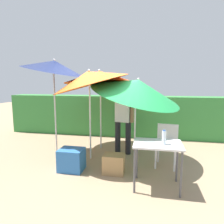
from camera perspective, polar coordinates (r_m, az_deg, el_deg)
The scene contains 12 objects.
ground_plane at distance 4.71m, azimuth -0.72°, elevation -13.88°, with size 24.00×24.00×0.00m, color #9E8466.
hedge_row at distance 6.81m, azimuth 3.37°, elevation -1.05°, with size 8.00×0.70×1.34m, color #38843D.
umbrella_rainbow at distance 4.37m, azimuth 7.10°, elevation 6.90°, with size 2.05×1.99×2.23m.
umbrella_orange at distance 4.54m, azimuth -6.50°, elevation 9.58°, with size 1.80×1.77×2.31m.
umbrella_yellow at distance 5.34m, azimuth -3.49°, elevation 9.87°, with size 1.88×1.88×2.19m.
umbrella_navy at distance 5.05m, azimuth -16.24°, elevation 12.39°, with size 1.52×1.50×2.45m.
person_vendor at distance 4.99m, azimuth 3.16°, elevation -1.46°, with size 0.56×0.29×1.88m.
chair_plastic at distance 4.50m, azimuth 15.34°, elevation -8.38°, with size 0.51×0.51×0.89m.
cooler_box at distance 4.29m, azimuth -11.45°, elevation -13.16°, with size 0.49×0.40×0.45m, color #2D6BB7.
crate_cardboard at distance 4.08m, azimuth 0.54°, elevation -14.59°, with size 0.41×0.32×0.39m, color #9E7A4C.
folding_table at distance 3.51m, azimuth 12.85°, elevation -10.18°, with size 0.80×0.60×0.78m.
bottle_water at distance 3.42m, azimuth 14.60°, elevation -7.01°, with size 0.07×0.07×0.24m.
Camera 1 is at (0.89, -4.27, 1.79)m, focal length 32.08 mm.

